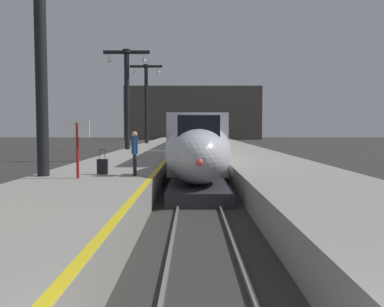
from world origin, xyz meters
name	(u,v)px	position (x,y,z in m)	size (l,w,h in m)	color
platform_left	(137,162)	(-4.05, 24.75, 0.53)	(4.80, 110.00, 1.05)	gray
platform_right	(253,162)	(4.05, 24.75, 0.53)	(4.80, 110.00, 1.05)	gray
platform_left_safety_stripe	(169,155)	(-1.77, 24.75, 1.05)	(0.20, 107.80, 0.01)	yellow
rail_main_left	(185,165)	(-0.75, 27.50, 0.06)	(0.08, 110.00, 0.12)	slate
rail_main_right	(204,165)	(0.75, 27.50, 0.06)	(0.08, 110.00, 0.12)	slate
highspeed_train_main	(193,136)	(0.00, 47.51, 1.98)	(2.92, 74.67, 3.60)	silver
station_column_mid	(39,19)	(-5.90, 12.26, 6.90)	(4.00, 0.68, 9.79)	black
station_column_far	(126,89)	(-5.90, 31.98, 6.28)	(4.00, 0.68, 8.62)	black
station_column_distant	(145,96)	(-5.90, 46.64, 6.84)	(4.00, 0.68, 9.69)	black
passenger_near_edge	(134,150)	(-2.44, 12.35, 2.04)	(0.25, 0.57, 1.69)	#23232D
rolling_suitcase	(102,167)	(-3.77, 12.76, 1.35)	(0.40, 0.22, 0.98)	black
departure_info_board	(76,137)	(-4.38, 11.52, 2.56)	(0.90, 0.10, 2.12)	maroon
terminus_back_wall	(192,113)	(0.00, 102.00, 7.00)	(36.00, 2.00, 14.00)	#4C4742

